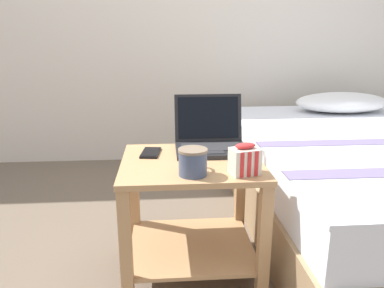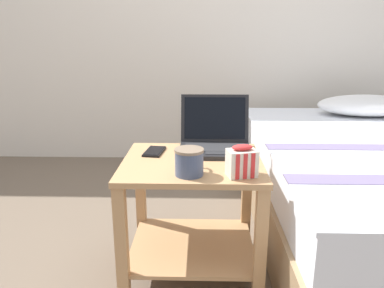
{
  "view_description": "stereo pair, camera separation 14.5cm",
  "coord_description": "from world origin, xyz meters",
  "views": [
    {
      "loc": [
        -0.11,
        -1.43,
        1.01
      ],
      "look_at": [
        0.0,
        -0.04,
        0.6
      ],
      "focal_mm": 35.0,
      "sensor_mm": 36.0,
      "label": 1
    },
    {
      "loc": [
        0.04,
        -1.43,
        1.01
      ],
      "look_at": [
        0.0,
        -0.04,
        0.6
      ],
      "focal_mm": 35.0,
      "sensor_mm": 36.0,
      "label": 2
    }
  ],
  "objects": [
    {
      "name": "laptop",
      "position": [
        0.1,
        0.15,
        0.57
      ],
      "size": [
        0.31,
        0.28,
        0.23
      ],
      "color": "black",
      "rests_on": "bedside_table"
    },
    {
      "name": "ground_plane",
      "position": [
        0.0,
        0.0,
        0.0
      ],
      "size": [
        8.0,
        8.0,
        0.0
      ],
      "primitive_type": "plane",
      "color": "brown"
    },
    {
      "name": "snack_bag",
      "position": [
        0.18,
        -0.17,
        0.57
      ],
      "size": [
        0.12,
        0.09,
        0.12
      ],
      "color": "silver",
      "rests_on": "bedside_table"
    },
    {
      "name": "back_wall",
      "position": [
        0.0,
        1.62,
        1.25
      ],
      "size": [
        8.0,
        0.05,
        2.5
      ],
      "color": "beige",
      "rests_on": "ground_plane"
    },
    {
      "name": "cell_phone",
      "position": [
        -0.17,
        0.1,
        0.53
      ],
      "size": [
        0.09,
        0.15,
        0.01
      ],
      "color": "black",
      "rests_on": "bedside_table"
    },
    {
      "name": "mug_front_left",
      "position": [
        -0.01,
        -0.16,
        0.58
      ],
      "size": [
        0.11,
        0.15,
        0.1
      ],
      "color": "#3F4C6B",
      "rests_on": "bedside_table"
    },
    {
      "name": "bedside_table",
      "position": [
        0.0,
        0.0,
        0.33
      ],
      "size": [
        0.56,
        0.5,
        0.52
      ],
      "color": "tan",
      "rests_on": "ground_plane"
    }
  ]
}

